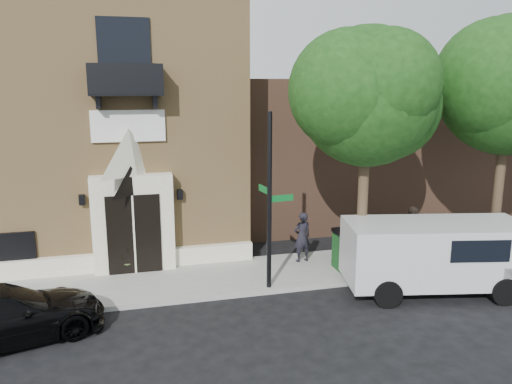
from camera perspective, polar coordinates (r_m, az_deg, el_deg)
ground at (r=14.84m, az=-9.34°, el=-12.62°), size 120.00×120.00×0.00m
sidewalk at (r=16.27m, az=-6.29°, el=-9.94°), size 42.00×3.00×0.15m
church at (r=21.54m, az=-19.77°, el=7.34°), size 12.20×11.01×9.30m
neighbour_building at (r=26.13m, az=15.65°, el=5.16°), size 18.00×8.00×6.40m
street_tree_left at (r=15.50m, az=12.88°, el=10.71°), size 4.97×4.38×7.77m
street_tree_mid at (r=18.33m, az=27.24°, el=10.90°), size 5.21×4.64×8.25m
black_sedan at (r=13.88m, az=-27.19°, el=-12.48°), size 5.22×3.33×1.41m
cargo_van at (r=16.07m, az=20.39°, el=-6.62°), size 5.63×3.14×2.17m
street_sign at (r=14.67m, az=1.58°, el=-1.08°), size 0.89×0.84×5.30m
fire_hydrant at (r=16.94m, az=15.05°, el=-7.66°), size 0.47×0.37×0.82m
dumpster at (r=17.07m, az=12.49°, el=-6.40°), size 2.06×1.18×1.34m
planter at (r=17.07m, az=-14.40°, el=-7.50°), size 0.76×0.67×0.80m
pedestrian_near at (r=17.36m, az=5.30°, el=-5.14°), size 0.71×0.53×1.76m
pedestrian_far at (r=18.82m, az=17.45°, el=-4.24°), size 0.84×0.99×1.79m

